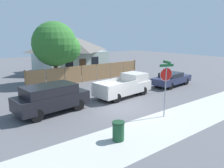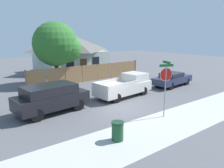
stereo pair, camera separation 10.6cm
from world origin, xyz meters
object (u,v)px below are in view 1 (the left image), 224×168
Objects in this scene: stop_sign at (166,79)px; trash_bin at (118,131)px; parked_sedan at (172,79)px; red_suv at (51,97)px; house at (69,52)px; oak_tree at (57,45)px; orange_pickup at (125,86)px.

trash_bin is at bearing -149.97° from stop_sign.
parked_sedan is at bearing 55.32° from stop_sign.
red_suv is 7.17m from stop_sign.
oak_tree is at bearing -125.40° from house.
parked_sedan is at bearing 26.45° from trash_bin.
parked_sedan is 8.66m from stop_sign.
orange_pickup is (6.20, 0.03, -0.14)m from red_suv.
red_suv reaches higher than orange_pickup.
house is 14.29m from parked_sedan.
red_suv is at bearing -117.26° from oak_tree.
orange_pickup is (2.29, -7.57, -3.02)m from oak_tree.
stop_sign is (-1.09, -4.88, 1.46)m from orange_pickup.
oak_tree is at bearing 116.10° from stop_sign.
orange_pickup is at bearing 97.99° from stop_sign.
trash_bin is at bearing -85.88° from red_suv.
house is 1.40× the size of oak_tree.
stop_sign reaches higher than trash_bin.
house is 20.58m from trash_bin.
house reaches higher than parked_sedan.
stop_sign is (5.11, -4.85, 1.32)m from red_suv.
oak_tree is 1.30× the size of red_suv.
parked_sedan is at bearing -5.88° from red_suv.
oak_tree is 1.31× the size of parked_sedan.
trash_bin is at bearing -139.08° from orange_pickup.
trash_bin is at bearing -159.43° from parked_sedan.
stop_sign is at bearing -99.47° from house.
oak_tree reaches higher than stop_sign.
orange_pickup is at bearing 46.80° from trash_bin.
house is 1.68× the size of orange_pickup.
red_suv is at bearing 157.09° from stop_sign.
house is at bearing 75.78° from orange_pickup.
stop_sign reaches higher than orange_pickup.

